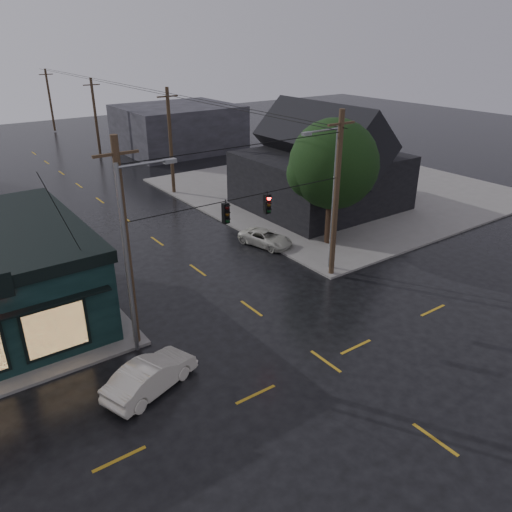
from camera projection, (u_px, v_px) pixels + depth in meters
ground_plane at (326, 361)px, 23.16m from camera, size 160.00×160.00×0.00m
sidewalk_ne at (336, 189)px, 48.60m from camera, size 28.00×28.00×0.15m
ne_building at (322, 156)px, 41.92m from camera, size 12.60×11.60×8.75m
corner_tree at (334, 165)px, 33.72m from camera, size 6.14×6.14×8.76m
utility_pole_nw at (138, 343)px, 24.53m from camera, size 2.00×0.32×10.15m
utility_pole_ne at (331, 275)px, 31.44m from camera, size 2.00×0.32×10.15m
utility_pole_far_a at (174, 193)px, 47.39m from camera, size 2.00×0.32×9.65m
utility_pole_far_b at (100, 155)px, 62.22m from camera, size 2.00×0.32×9.15m
utility_pole_far_c at (55, 132)px, 77.06m from camera, size 2.00×0.32×9.15m
span_signal_assembly at (247, 208)px, 25.70m from camera, size 13.00×0.48×1.23m
streetlight_nw at (138, 352)px, 23.85m from camera, size 5.40×0.30×9.15m
streetlight_ne at (329, 269)px, 32.22m from camera, size 5.40×0.30×9.15m
bg_building_east at (178, 128)px, 63.90m from camera, size 14.00×12.00×5.60m
sedan_cream at (151, 376)px, 21.06m from camera, size 4.60×2.93×1.43m
suv_silver at (266, 238)px, 35.58m from camera, size 2.89×4.38×1.12m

